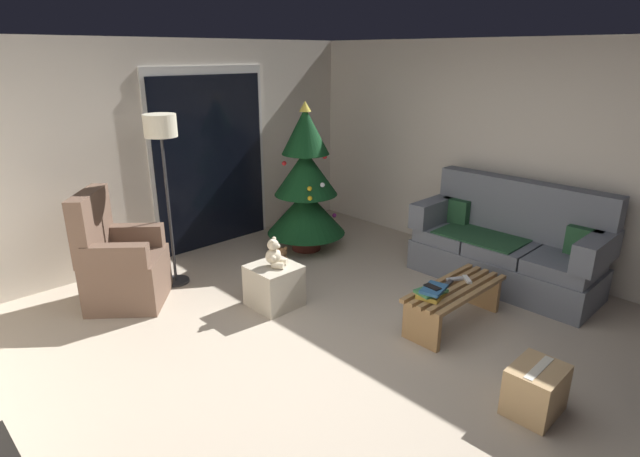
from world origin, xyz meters
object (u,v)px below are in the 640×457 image
object	(u,v)px
christmas_tree	(306,186)
floor_lamp	(162,143)
armchair	(120,265)
remote_silver	(455,279)
cell_phone	(432,287)
coffee_table	(454,299)
book_stack	(432,292)
ottoman	(274,285)
cardboard_box_taped_mid_floor	(536,390)
remote_white	(467,279)
teddy_bear_cream	(274,254)
remote_graphite	(448,284)
couch	(507,247)
teddy_bear_chestnut_by_tree	(283,260)

from	to	relation	value
christmas_tree	floor_lamp	size ratio (longest dim) A/B	1.02
armchair	floor_lamp	world-z (taller)	floor_lamp
remote_silver	cell_phone	bearing A→B (deg)	-55.91
coffee_table	book_stack	world-z (taller)	book_stack
remote_silver	floor_lamp	xyz separation A→B (m)	(-1.50, 2.47, 1.12)
floor_lamp	ottoman	bearing A→B (deg)	-68.47
christmas_tree	ottoman	world-z (taller)	christmas_tree
christmas_tree	cardboard_box_taped_mid_floor	xyz separation A→B (m)	(-0.91, -3.34, -0.64)
book_stack	ottoman	distance (m)	1.52
coffee_table	floor_lamp	xyz separation A→B (m)	(-1.39, 2.55, 1.25)
remote_white	teddy_bear_cream	xyz separation A→B (m)	(-1.12, 1.40, 0.15)
coffee_table	ottoman	distance (m)	1.70
armchair	ottoman	world-z (taller)	armchair
remote_graphite	christmas_tree	world-z (taller)	christmas_tree
book_stack	remote_white	bearing A→B (deg)	-4.07
remote_silver	cardboard_box_taped_mid_floor	world-z (taller)	remote_silver
couch	teddy_bear_chestnut_by_tree	size ratio (longest dim) A/B	6.83
remote_graphite	ottoman	size ratio (longest dim) A/B	0.35
cell_phone	ottoman	world-z (taller)	cell_phone
christmas_tree	ottoman	xyz separation A→B (m)	(-1.23, -0.89, -0.61)
remote_silver	christmas_tree	xyz separation A→B (m)	(0.17, 2.22, 0.43)
remote_silver	cell_phone	size ratio (longest dim) A/B	1.08
remote_graphite	floor_lamp	world-z (taller)	floor_lamp
remote_graphite	armchair	world-z (taller)	armchair
remote_graphite	teddy_bear_cream	size ratio (longest dim) A/B	0.55
christmas_tree	teddy_bear_cream	bearing A→B (deg)	-143.55
christmas_tree	cardboard_box_taped_mid_floor	bearing A→B (deg)	-105.30
teddy_bear_cream	remote_silver	bearing A→B (deg)	-51.52
coffee_table	floor_lamp	distance (m)	3.16
teddy_bear_cream	book_stack	bearing A→B (deg)	-65.64
remote_graphite	teddy_bear_cream	bearing A→B (deg)	-154.58
remote_graphite	floor_lamp	xyz separation A→B (m)	(-1.38, 2.48, 1.12)
remote_white	teddy_bear_chestnut_by_tree	distance (m)	2.08
remote_silver	cell_phone	world-z (taller)	cell_phone
remote_silver	cell_phone	distance (m)	0.45
book_stack	teddy_bear_cream	size ratio (longest dim) A/B	1.02
couch	teddy_bear_chestnut_by_tree	world-z (taller)	couch
couch	teddy_bear_cream	bearing A→B (deg)	148.95
remote_white	ottoman	xyz separation A→B (m)	(-1.13, 1.41, -0.18)
remote_silver	armchair	size ratio (longest dim) A/B	0.14
remote_silver	teddy_bear_cream	distance (m)	1.69
cell_phone	remote_white	bearing A→B (deg)	0.39
remote_graphite	book_stack	size ratio (longest dim) A/B	0.54
armchair	ottoman	xyz separation A→B (m)	(1.04, -1.07, -0.20)
remote_silver	teddy_bear_cream	xyz separation A→B (m)	(-1.05, 1.32, 0.15)
remote_white	floor_lamp	size ratio (longest dim) A/B	0.09
floor_lamp	teddy_bear_chestnut_by_tree	distance (m)	1.81
remote_white	armchair	size ratio (longest dim) A/B	0.14
remote_white	ottoman	distance (m)	1.82
cell_phone	teddy_bear_cream	bearing A→B (deg)	118.36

